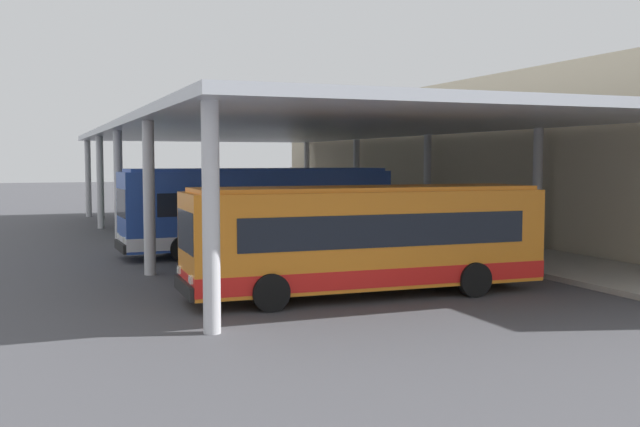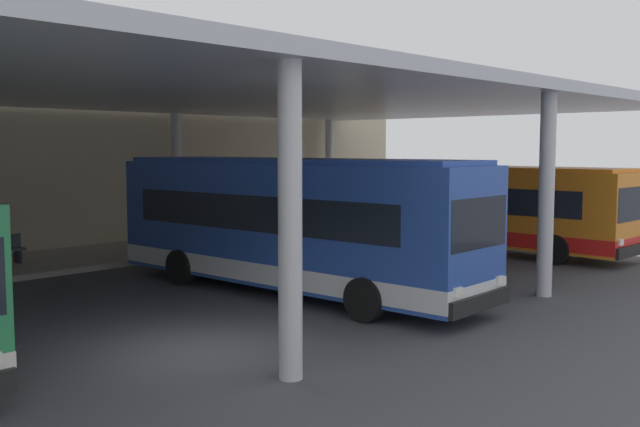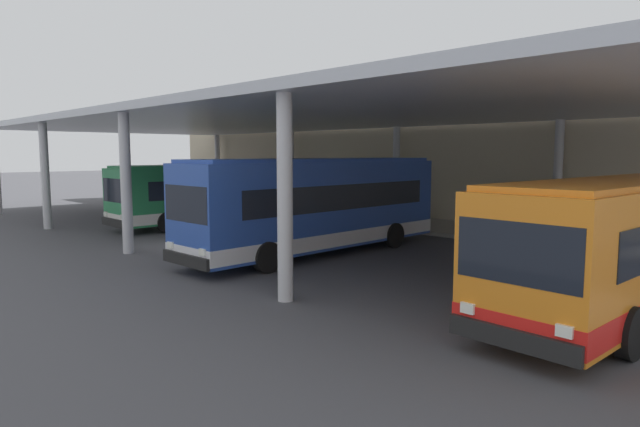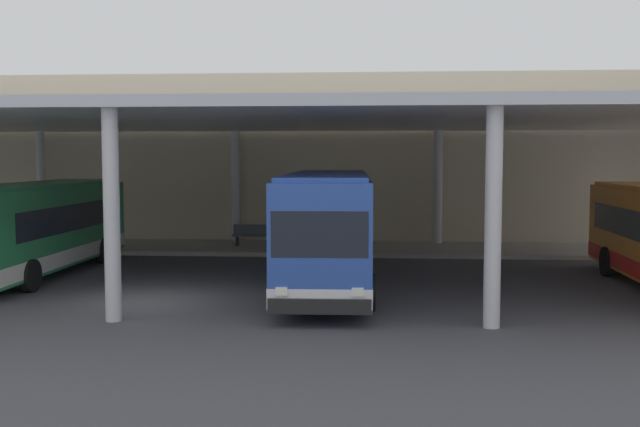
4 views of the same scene
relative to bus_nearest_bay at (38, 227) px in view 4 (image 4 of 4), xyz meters
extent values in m
plane|color=#47474C|center=(5.14, -4.37, -1.66)|extent=(200.00, 200.00, 0.00)
cube|color=#A39E93|center=(5.14, 7.38, -1.57)|extent=(42.00, 4.50, 0.18)
cube|color=#C1B293|center=(5.14, 10.63, 2.32)|extent=(48.00, 1.60, 7.95)
cube|color=silver|center=(5.14, 1.13, 3.74)|extent=(40.00, 17.00, 0.30)
cylinder|color=silver|center=(-4.11, 9.13, 0.97)|extent=(0.40, 0.40, 5.25)
cylinder|color=silver|center=(5.14, -6.87, 0.97)|extent=(0.40, 0.40, 5.25)
cylinder|color=silver|center=(5.14, 9.13, 0.97)|extent=(0.40, 0.40, 5.25)
cylinder|color=silver|center=(14.39, -6.87, 0.97)|extent=(0.40, 0.40, 5.25)
cylinder|color=silver|center=(14.39, 9.13, 0.97)|extent=(0.40, 0.40, 5.25)
cube|color=#28844C|center=(0.00, 0.00, 0.04)|extent=(2.56, 10.41, 2.70)
cube|color=white|center=(0.00, 0.00, -0.96)|extent=(2.58, 10.43, 0.50)
cube|color=black|center=(0.00, 0.15, 0.34)|extent=(2.59, 8.54, 0.90)
cube|color=#2A8B50|center=(0.00, 0.00, 1.45)|extent=(2.36, 10.00, 0.12)
cylinder|color=black|center=(1.24, -3.22, -1.16)|extent=(0.29, 1.00, 1.00)
cylinder|color=black|center=(-1.24, 2.85, -1.16)|extent=(0.29, 1.00, 1.00)
cylinder|color=black|center=(1.21, 2.87, -1.16)|extent=(0.29, 1.00, 1.00)
cube|color=#284CA8|center=(10.15, -1.75, 0.24)|extent=(2.82, 11.27, 3.10)
cube|color=silver|center=(10.15, -1.75, -0.96)|extent=(2.84, 11.29, 0.50)
cube|color=black|center=(10.14, -1.60, 0.54)|extent=(2.80, 9.25, 0.90)
cube|color=black|center=(10.31, -7.30, 0.59)|extent=(2.30, 0.19, 1.10)
cube|color=black|center=(10.31, -7.39, -1.11)|extent=(2.45, 0.23, 0.36)
cube|color=#2A50B0|center=(10.15, -1.75, 1.85)|extent=(2.61, 10.81, 0.12)
cube|color=yellow|center=(10.31, -7.27, 1.61)|extent=(1.75, 0.17, 0.28)
cube|color=white|center=(9.41, -7.40, -0.76)|extent=(0.28, 0.09, 0.20)
cube|color=white|center=(11.21, -7.35, -0.76)|extent=(0.28, 0.09, 0.20)
cylinder|color=black|center=(9.02, -5.26, -1.16)|extent=(0.31, 1.01, 1.00)
cylinder|color=black|center=(11.47, -5.19, -1.16)|extent=(0.31, 1.01, 1.00)
cylinder|color=black|center=(8.83, 1.29, -1.16)|extent=(0.31, 1.01, 1.00)
cylinder|color=black|center=(11.28, 1.36, -1.16)|extent=(0.31, 1.01, 1.00)
cylinder|color=black|center=(19.51, 1.23, -1.16)|extent=(0.30, 1.01, 1.00)
cube|color=#4C515B|center=(6.24, 7.38, -1.03)|extent=(1.80, 0.44, 0.08)
cube|color=#4C515B|center=(6.24, 7.58, -0.78)|extent=(1.80, 0.06, 0.44)
cube|color=#2D2D33|center=(5.54, 7.38, -1.25)|extent=(0.10, 0.36, 0.45)
cube|color=#2D2D33|center=(6.94, 7.38, -1.25)|extent=(0.10, 0.36, 0.45)
camera|label=1|loc=(40.09, -10.66, 2.29)|focal=41.90mm
camera|label=2|loc=(-3.08, -15.23, 2.18)|focal=40.41mm
camera|label=3|loc=(24.98, -15.69, 2.11)|focal=30.81mm
camera|label=4|loc=(11.65, -24.59, 2.41)|focal=41.64mm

